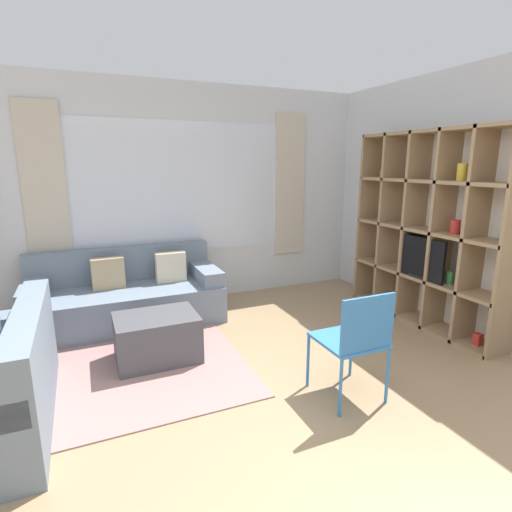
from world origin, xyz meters
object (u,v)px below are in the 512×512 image
object	(u,v)px
shelving_unit	(429,231)
couch_main	(127,296)
folding_chair	(356,337)
ottoman	(157,338)

from	to	relation	value
shelving_unit	couch_main	distance (m)	3.41
folding_chair	shelving_unit	bearing A→B (deg)	-149.94
couch_main	folding_chair	size ratio (longest dim) A/B	2.35
ottoman	shelving_unit	bearing A→B (deg)	-5.06
folding_chair	couch_main	bearing A→B (deg)	-59.38
couch_main	folding_chair	world-z (taller)	folding_chair
shelving_unit	couch_main	world-z (taller)	shelving_unit
shelving_unit	ottoman	bearing A→B (deg)	174.94
shelving_unit	ottoman	world-z (taller)	shelving_unit
shelving_unit	ottoman	size ratio (longest dim) A/B	2.90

